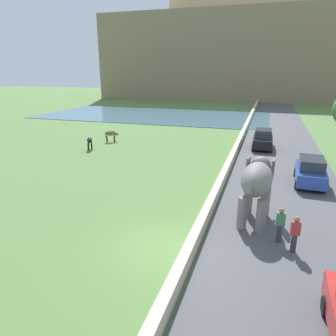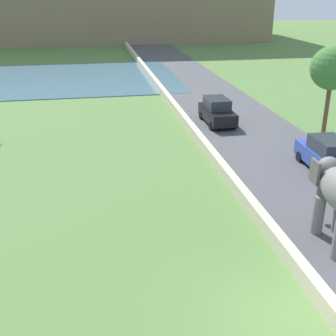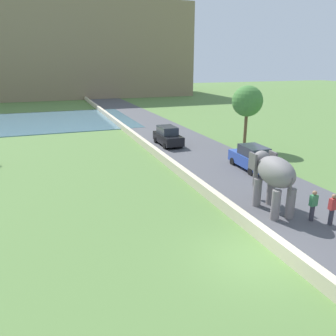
% 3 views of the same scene
% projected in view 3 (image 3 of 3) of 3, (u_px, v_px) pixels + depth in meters
% --- Properties ---
extents(ground_plane, '(220.00, 220.00, 0.00)m').
position_uv_depth(ground_plane, '(252.00, 258.00, 13.35)').
color(ground_plane, '#567A3D').
extents(road_surface, '(7.00, 120.00, 0.06)m').
position_uv_depth(road_surface, '(179.00, 142.00, 32.87)').
color(road_surface, '#4C4C51').
rests_on(road_surface, ground).
extents(barrier_wall, '(0.40, 110.00, 0.64)m').
position_uv_depth(barrier_wall, '(149.00, 147.00, 29.73)').
color(barrier_wall, beige).
rests_on(barrier_wall, ground).
extents(hill_distant, '(64.00, 28.00, 20.24)m').
position_uv_depth(hill_distant, '(43.00, 51.00, 77.02)').
color(hill_distant, '#897556').
rests_on(hill_distant, ground).
extents(elephant, '(1.62, 3.52, 2.99)m').
position_uv_depth(elephant, '(273.00, 174.00, 17.05)').
color(elephant, slate).
rests_on(elephant, ground).
extents(person_beside_elephant, '(0.36, 0.22, 1.63)m').
position_uv_depth(person_beside_elephant, '(332.00, 209.00, 15.75)').
color(person_beside_elephant, '#33333D').
rests_on(person_beside_elephant, ground).
extents(person_trailing, '(0.36, 0.22, 1.63)m').
position_uv_depth(person_trailing, '(313.00, 205.00, 16.16)').
color(person_trailing, '#33333D').
rests_on(person_trailing, ground).
extents(car_black, '(1.81, 4.01, 1.80)m').
position_uv_depth(car_black, '(168.00, 136.00, 31.21)').
color(car_black, black).
rests_on(car_black, ground).
extents(car_blue, '(1.94, 4.07, 1.80)m').
position_uv_depth(car_blue, '(252.00, 158.00, 24.12)').
color(car_blue, '#2D4CA8').
rests_on(car_blue, ground).
extents(tree_near, '(2.70, 2.70, 5.62)m').
position_uv_depth(tree_near, '(247.00, 101.00, 29.16)').
color(tree_near, brown).
rests_on(tree_near, ground).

